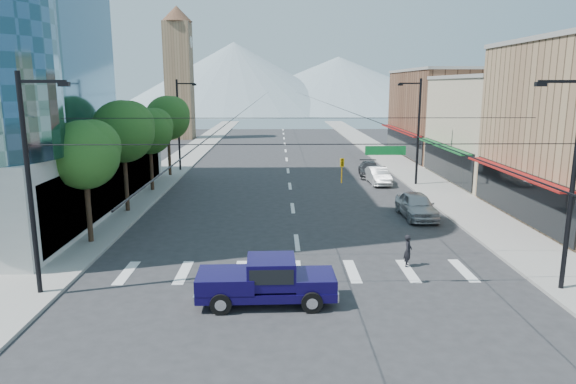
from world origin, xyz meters
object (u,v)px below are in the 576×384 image
at_px(parked_car_far, 369,169).
at_px(pedestrian, 408,251).
at_px(parked_car_near, 417,205).
at_px(parked_car_mid, 378,176).
at_px(pickup_truck, 266,280).

bearing_deg(parked_car_far, pedestrian, -90.04).
bearing_deg(parked_car_near, parked_car_far, 89.74).
distance_m(pedestrian, parked_car_near, 9.57).
bearing_deg(pedestrian, parked_car_far, 14.72).
xyz_separation_m(parked_car_mid, parked_car_far, (-0.12, 3.77, -0.05)).
height_order(pickup_truck, pedestrian, pickup_truck).
distance_m(pickup_truck, parked_car_far, 29.96).
distance_m(pedestrian, parked_car_far, 24.60).
bearing_deg(parked_car_mid, parked_car_far, 90.02).
relative_size(pickup_truck, parked_car_far, 1.19).
bearing_deg(parked_car_far, parked_car_mid, -82.48).
bearing_deg(parked_car_mid, pedestrian, -98.89).
height_order(pickup_truck, parked_car_mid, pickup_truck).
bearing_deg(parked_car_near, pedestrian, -108.95).
relative_size(parked_car_near, parked_car_mid, 1.09).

